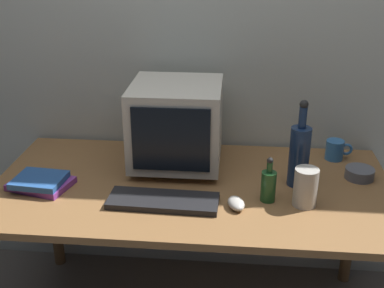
{
  "coord_description": "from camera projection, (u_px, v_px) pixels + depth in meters",
  "views": [
    {
      "loc": [
        0.17,
        -1.78,
        1.67
      ],
      "look_at": [
        0.0,
        0.0,
        0.89
      ],
      "focal_mm": 46.04,
      "sensor_mm": 36.0,
      "label": 1
    }
  ],
  "objects": [
    {
      "name": "back_wall",
      "position": [
        202.0,
        30.0,
        2.24
      ],
      "size": [
        4.0,
        0.08,
        2.5
      ],
      "primitive_type": "cube",
      "color": "beige",
      "rests_on": "ground"
    },
    {
      "name": "desk",
      "position": [
        192.0,
        200.0,
        2.05
      ],
      "size": [
        1.64,
        0.84,
        0.71
      ],
      "color": "olive",
      "rests_on": "ground"
    },
    {
      "name": "crt_monitor",
      "position": [
        177.0,
        124.0,
        2.11
      ],
      "size": [
        0.38,
        0.39,
        0.37
      ],
      "color": "beige",
      "rests_on": "desk"
    },
    {
      "name": "keyboard",
      "position": [
        163.0,
        201.0,
        1.87
      ],
      "size": [
        0.42,
        0.16,
        0.02
      ],
      "primitive_type": "cube",
      "rotation": [
        0.0,
        0.0,
        -0.03
      ],
      "color": "black",
      "rests_on": "desk"
    },
    {
      "name": "computer_mouse",
      "position": [
        236.0,
        203.0,
        1.84
      ],
      "size": [
        0.09,
        0.11,
        0.04
      ],
      "primitive_type": "ellipsoid",
      "rotation": [
        0.0,
        0.0,
        0.29
      ],
      "color": "beige",
      "rests_on": "desk"
    },
    {
      "name": "bottle_tall",
      "position": [
        299.0,
        154.0,
        1.97
      ],
      "size": [
        0.08,
        0.08,
        0.36
      ],
      "color": "navy",
      "rests_on": "desk"
    },
    {
      "name": "bottle_short",
      "position": [
        268.0,
        185.0,
        1.87
      ],
      "size": [
        0.06,
        0.06,
        0.18
      ],
      "color": "#1E4C23",
      "rests_on": "desk"
    },
    {
      "name": "book_stack",
      "position": [
        40.0,
        182.0,
        1.99
      ],
      "size": [
        0.27,
        0.22,
        0.05
      ],
      "color": "#843893",
      "rests_on": "desk"
    },
    {
      "name": "mug",
      "position": [
        335.0,
        150.0,
        2.23
      ],
      "size": [
        0.12,
        0.08,
        0.09
      ],
      "color": "#3370B2",
      "rests_on": "desk"
    },
    {
      "name": "cd_spindle",
      "position": [
        360.0,
        173.0,
        2.06
      ],
      "size": [
        0.12,
        0.12,
        0.04
      ],
      "primitive_type": "cylinder",
      "color": "#595B66",
      "rests_on": "desk"
    },
    {
      "name": "metal_canister",
      "position": [
        306.0,
        187.0,
        1.84
      ],
      "size": [
        0.09,
        0.09,
        0.15
      ],
      "primitive_type": "cylinder",
      "color": "#B7B2A8",
      "rests_on": "desk"
    }
  ]
}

